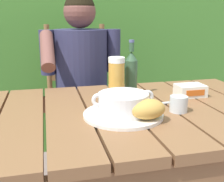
{
  "coord_description": "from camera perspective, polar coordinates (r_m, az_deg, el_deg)",
  "views": [
    {
      "loc": [
        -0.23,
        -1.01,
        1.08
      ],
      "look_at": [
        0.02,
        0.02,
        0.8
      ],
      "focal_mm": 44.66,
      "sensor_mm": 36.0,
      "label": 1
    }
  ],
  "objects": [
    {
      "name": "dining_table",
      "position": [
        1.12,
        -0.65,
        -8.14
      ],
      "size": [
        1.47,
        0.81,
        0.73
      ],
      "color": "brown",
      "rests_on": "ground_plane"
    },
    {
      "name": "soup_bowl",
      "position": [
        1.01,
        2.32,
        -2.39
      ],
      "size": [
        0.23,
        0.18,
        0.08
      ],
      "color": "white",
      "rests_on": "serving_plate"
    },
    {
      "name": "serving_plate",
      "position": [
        1.03,
        2.3,
        -4.8
      ],
      "size": [
        0.29,
        0.29,
        0.01
      ],
      "color": "white",
      "rests_on": "dining_table"
    },
    {
      "name": "bread_roll",
      "position": [
        0.97,
        7.29,
        -3.68
      ],
      "size": [
        0.13,
        0.11,
        0.07
      ],
      "color": "gold",
      "rests_on": "serving_plate"
    },
    {
      "name": "person_eating",
      "position": [
        1.7,
        -6.17,
        2.54
      ],
      "size": [
        0.48,
        0.47,
        1.22
      ],
      "color": "#323254",
      "rests_on": "ground_plane"
    },
    {
      "name": "beer_bottle",
      "position": [
        1.27,
        3.93,
        3.76
      ],
      "size": [
        0.06,
        0.06,
        0.25
      ],
      "color": "#325135",
      "rests_on": "dining_table"
    },
    {
      "name": "hedge_backdrop",
      "position": [
        2.51,
        -10.65,
        15.9
      ],
      "size": [
        3.08,
        0.86,
        2.52
      ],
      "color": "#448130",
      "rests_on": "ground_plane"
    },
    {
      "name": "chair_near_diner",
      "position": [
        1.95,
        -6.68,
        -2.61
      ],
      "size": [
        0.42,
        0.43,
        1.03
      ],
      "color": "olive",
      "rests_on": "ground_plane"
    },
    {
      "name": "table_knife",
      "position": [
        1.16,
        8.5,
        -2.72
      ],
      "size": [
        0.16,
        0.04,
        0.01
      ],
      "color": "silver",
      "rests_on": "dining_table"
    },
    {
      "name": "butter_tub",
      "position": [
        1.33,
        15.71,
        0.14
      ],
      "size": [
        0.13,
        0.1,
        0.05
      ],
      "color": "white",
      "rests_on": "dining_table"
    },
    {
      "name": "water_glass_small",
      "position": [
        1.1,
        13.48,
        -2.59
      ],
      "size": [
        0.07,
        0.07,
        0.06
      ],
      "color": "silver",
      "rests_on": "dining_table"
    },
    {
      "name": "beer_glass",
      "position": [
        1.21,
        0.92,
        2.59
      ],
      "size": [
        0.07,
        0.07,
        0.19
      ],
      "color": "gold",
      "rests_on": "dining_table"
    }
  ]
}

